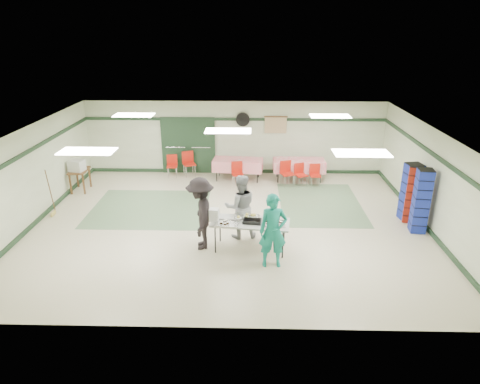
{
  "coord_description": "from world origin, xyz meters",
  "views": [
    {
      "loc": [
        0.59,
        -10.98,
        5.29
      ],
      "look_at": [
        0.32,
        -0.3,
        1.08
      ],
      "focal_mm": 32.0,
      "sensor_mm": 36.0,
      "label": 1
    }
  ],
  "objects_px": {
    "crate_stack_blue_b": "(421,201)",
    "volunteer_dark": "(201,214)",
    "volunteer_teal": "(273,231)",
    "volunteer_grey": "(240,207)",
    "chair_loose_b": "(172,164)",
    "crate_stack_red": "(412,194)",
    "chair_b": "(286,171)",
    "office_printer": "(77,166)",
    "printer_table": "(79,173)",
    "dining_table_b": "(238,164)",
    "dining_table_a": "(299,165)",
    "chair_a": "(300,172)",
    "chair_d": "(237,171)",
    "broom": "(50,192)",
    "chair_loose_a": "(189,161)",
    "crate_stack_blue_a": "(411,192)",
    "serving_table": "(250,223)",
    "chair_c": "(315,173)"
  },
  "relations": [
    {
      "from": "serving_table",
      "to": "crate_stack_red",
      "type": "relative_size",
      "value": 1.19
    },
    {
      "from": "serving_table",
      "to": "broom",
      "type": "bearing_deg",
      "value": 168.7
    },
    {
      "from": "volunteer_grey",
      "to": "crate_stack_blue_b",
      "type": "relative_size",
      "value": 0.97
    },
    {
      "from": "crate_stack_blue_b",
      "to": "volunteer_dark",
      "type": "bearing_deg",
      "value": -170.01
    },
    {
      "from": "chair_loose_b",
      "to": "crate_stack_red",
      "type": "height_order",
      "value": "crate_stack_red"
    },
    {
      "from": "serving_table",
      "to": "office_printer",
      "type": "xyz_separation_m",
      "value": [
        -5.75,
        3.81,
        0.21
      ]
    },
    {
      "from": "serving_table",
      "to": "printer_table",
      "type": "xyz_separation_m",
      "value": [
        -5.75,
        3.93,
        -0.09
      ]
    },
    {
      "from": "crate_stack_blue_a",
      "to": "broom",
      "type": "xyz_separation_m",
      "value": [
        -10.38,
        0.04,
        -0.1
      ]
    },
    {
      "from": "chair_d",
      "to": "crate_stack_blue_b",
      "type": "xyz_separation_m",
      "value": [
        5.01,
        -3.5,
        0.38
      ]
    },
    {
      "from": "volunteer_grey",
      "to": "chair_loose_b",
      "type": "relative_size",
      "value": 2.13
    },
    {
      "from": "chair_d",
      "to": "chair_loose_b",
      "type": "xyz_separation_m",
      "value": [
        -2.43,
        0.85,
        -0.02
      ]
    },
    {
      "from": "office_printer",
      "to": "printer_table",
      "type": "bearing_deg",
      "value": 100.43
    },
    {
      "from": "volunteer_teal",
      "to": "volunteer_grey",
      "type": "relative_size",
      "value": 1.02
    },
    {
      "from": "crate_stack_blue_b",
      "to": "chair_b",
      "type": "bearing_deg",
      "value": 133.31
    },
    {
      "from": "chair_b",
      "to": "office_printer",
      "type": "relative_size",
      "value": 1.94
    },
    {
      "from": "dining_table_b",
      "to": "crate_stack_blue_a",
      "type": "bearing_deg",
      "value": -28.1
    },
    {
      "from": "serving_table",
      "to": "chair_a",
      "type": "distance_m",
      "value": 4.92
    },
    {
      "from": "chair_a",
      "to": "crate_stack_red",
      "type": "bearing_deg",
      "value": -68.71
    },
    {
      "from": "volunteer_dark",
      "to": "volunteer_teal",
      "type": "bearing_deg",
      "value": 57.93
    },
    {
      "from": "chair_loose_a",
      "to": "broom",
      "type": "height_order",
      "value": "broom"
    },
    {
      "from": "crate_stack_red",
      "to": "printer_table",
      "type": "xyz_separation_m",
      "value": [
        -10.3,
        2.17,
        -0.21
      ]
    },
    {
      "from": "chair_d",
      "to": "broom",
      "type": "distance_m",
      "value": 6.0
    },
    {
      "from": "chair_loose_a",
      "to": "office_printer",
      "type": "relative_size",
      "value": 2.03
    },
    {
      "from": "chair_loose_a",
      "to": "crate_stack_blue_b",
      "type": "relative_size",
      "value": 0.51
    },
    {
      "from": "chair_b",
      "to": "chair_loose_b",
      "type": "height_order",
      "value": "chair_b"
    },
    {
      "from": "chair_a",
      "to": "chair_b",
      "type": "height_order",
      "value": "chair_b"
    },
    {
      "from": "volunteer_teal",
      "to": "broom",
      "type": "xyz_separation_m",
      "value": [
        -6.35,
        2.68,
        -0.15
      ]
    },
    {
      "from": "dining_table_a",
      "to": "chair_c",
      "type": "relative_size",
      "value": 2.35
    },
    {
      "from": "chair_a",
      "to": "crate_stack_blue_a",
      "type": "xyz_separation_m",
      "value": [
        2.83,
        -2.71,
        0.35
      ]
    },
    {
      "from": "chair_loose_a",
      "to": "crate_stack_red",
      "type": "xyz_separation_m",
      "value": [
        6.85,
        -3.81,
        0.28
      ]
    },
    {
      "from": "office_printer",
      "to": "serving_table",
      "type": "bearing_deg",
      "value": -23.11
    },
    {
      "from": "serving_table",
      "to": "volunteer_teal",
      "type": "relative_size",
      "value": 1.12
    },
    {
      "from": "dining_table_b",
      "to": "chair_a",
      "type": "distance_m",
      "value": 2.26
    },
    {
      "from": "volunteer_teal",
      "to": "chair_c",
      "type": "relative_size",
      "value": 2.28
    },
    {
      "from": "chair_b",
      "to": "dining_table_a",
      "type": "bearing_deg",
      "value": 27.86
    },
    {
      "from": "chair_d",
      "to": "crate_stack_blue_a",
      "type": "height_order",
      "value": "crate_stack_blue_a"
    },
    {
      "from": "dining_table_b",
      "to": "crate_stack_blue_a",
      "type": "relative_size",
      "value": 1.08
    },
    {
      "from": "volunteer_teal",
      "to": "volunteer_grey",
      "type": "bearing_deg",
      "value": 114.6
    },
    {
      "from": "chair_a",
      "to": "printer_table",
      "type": "bearing_deg",
      "value": 161.65
    },
    {
      "from": "volunteer_dark",
      "to": "chair_b",
      "type": "bearing_deg",
      "value": 144.77
    },
    {
      "from": "serving_table",
      "to": "volunteer_grey",
      "type": "relative_size",
      "value": 1.15
    },
    {
      "from": "dining_table_a",
      "to": "volunteer_teal",
      "type": "bearing_deg",
      "value": -101.8
    },
    {
      "from": "dining_table_b",
      "to": "broom",
      "type": "bearing_deg",
      "value": -143.66
    },
    {
      "from": "chair_a",
      "to": "chair_d",
      "type": "relative_size",
      "value": 0.96
    },
    {
      "from": "volunteer_grey",
      "to": "dining_table_a",
      "type": "relative_size",
      "value": 0.95
    },
    {
      "from": "chair_b",
      "to": "volunteer_dark",
      "type": "bearing_deg",
      "value": -140.18
    },
    {
      "from": "volunteer_grey",
      "to": "chair_loose_b",
      "type": "distance_m",
      "value": 5.47
    },
    {
      "from": "serving_table",
      "to": "crate_stack_blue_a",
      "type": "height_order",
      "value": "crate_stack_blue_a"
    },
    {
      "from": "serving_table",
      "to": "crate_stack_red",
      "type": "height_order",
      "value": "crate_stack_red"
    },
    {
      "from": "dining_table_b",
      "to": "office_printer",
      "type": "relative_size",
      "value": 4.04
    }
  ]
}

